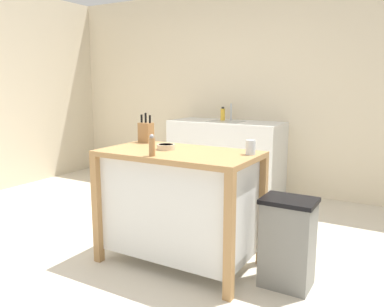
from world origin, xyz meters
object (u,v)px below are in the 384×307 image
kitchen_island (179,201)px  bottle_hand_soap (223,114)px  knife_block (146,132)px  trash_bin (287,242)px  sink_faucet (231,112)px  bowl_stoneware_deep (166,147)px  drinking_cup (251,147)px  pepper_grinder (152,146)px

kitchen_island → bottle_hand_soap: bottle_hand_soap is taller
knife_block → trash_bin: size_ratio=0.40×
bottle_hand_soap → sink_faucet: bearing=24.9°
knife_block → bowl_stoneware_deep: bearing=-32.2°
drinking_cup → pepper_grinder: 0.70m
kitchen_island → trash_bin: bearing=5.1°
bowl_stoneware_deep → pepper_grinder: pepper_grinder is taller
trash_bin → bottle_hand_soap: bearing=125.9°
bottle_hand_soap → knife_block: bearing=-84.2°
knife_block → drinking_cup: size_ratio=2.42×
pepper_grinder → sink_faucet: 2.53m
drinking_cup → sink_faucet: sink_faucet is taller
sink_faucet → kitchen_island: bearing=-75.4°
trash_bin → bottle_hand_soap: bottle_hand_soap is taller
pepper_grinder → trash_bin: 1.15m
bowl_stoneware_deep → pepper_grinder: (0.07, -0.28, 0.05)m
kitchen_island → pepper_grinder: (-0.05, -0.27, 0.47)m
bowl_stoneware_deep → trash_bin: bearing=4.0°
knife_block → bottle_hand_soap: bearing=95.8°
kitchen_island → bowl_stoneware_deep: size_ratio=8.70×
bowl_stoneware_deep → drinking_cup: bearing=11.0°
drinking_cup → kitchen_island: bearing=-165.7°
knife_block → trash_bin: knife_block is taller
bowl_stoneware_deep → bottle_hand_soap: bottle_hand_soap is taller
sink_faucet → pepper_grinder: bearing=-78.1°
trash_bin → bottle_hand_soap: 2.66m
drinking_cup → bottle_hand_soap: bottle_hand_soap is taller
bowl_stoneware_deep → pepper_grinder: 0.29m
knife_block → bowl_stoneware_deep: knife_block is taller
kitchen_island → bowl_stoneware_deep: bearing=176.5°
sink_faucet → bowl_stoneware_deep: bearing=-78.3°
pepper_grinder → drinking_cup: bearing=34.9°
bowl_stoneware_deep → trash_bin: 1.13m
kitchen_island → drinking_cup: 0.70m
pepper_grinder → bottle_hand_soap: (-0.62, 2.43, 0.03)m
pepper_grinder → trash_bin: size_ratio=0.25×
bowl_stoneware_deep → knife_block: bearing=147.8°
pepper_grinder → bowl_stoneware_deep: bearing=103.9°
knife_block → pepper_grinder: size_ratio=1.64×
drinking_cup → bottle_hand_soap: (-1.19, 2.03, 0.05)m
knife_block → drinking_cup: 1.00m
kitchen_island → sink_faucet: sink_faucet is taller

